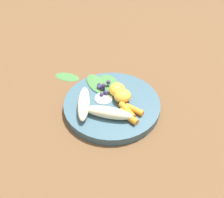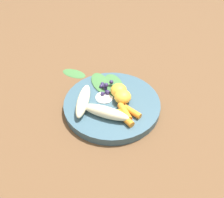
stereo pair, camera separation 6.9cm
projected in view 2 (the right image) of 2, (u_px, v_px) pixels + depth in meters
The scene contains 14 objects.
ground_plane at pixel (112, 107), 0.71m from camera, with size 2.40×2.40×0.00m, color brown.
bowl at pixel (112, 104), 0.70m from camera, with size 0.28×0.28×0.02m, color #385666.
banana_peeled_left at pixel (106, 112), 0.64m from camera, with size 0.13×0.03×0.03m, color beige.
banana_peeled_right at pixel (83, 101), 0.68m from camera, with size 0.13×0.03×0.03m, color beige.
orange_segment_near at pixel (119, 90), 0.71m from camera, with size 0.05×0.05×0.04m, color #F4A833.
orange_segment_far at pixel (123, 97), 0.68m from camera, with size 0.05×0.05×0.04m, color #F4A833.
carrot_front at pixel (125, 118), 0.64m from camera, with size 0.02×0.02×0.06m, color orange.
carrot_mid_left at pixel (125, 112), 0.65m from camera, with size 0.02×0.02×0.06m, color orange.
carrot_mid_right at pixel (132, 112), 0.65m from camera, with size 0.02×0.02×0.05m, color orange.
blueberry_pile at pixel (105, 88), 0.73m from camera, with size 0.05×0.06×0.03m.
coconut_shred_patch at pixel (104, 98), 0.71m from camera, with size 0.05×0.05×0.00m, color white.
kale_leaf_left at pixel (113, 85), 0.75m from camera, with size 0.12×0.06×0.01m, color #3D7038.
kale_leaf_right at pixel (101, 83), 0.76m from camera, with size 0.11×0.05×0.01m, color #3D7038.
kale_leaf_stray at pixel (74, 73), 0.83m from camera, with size 0.09×0.04×0.01m, color #3D7038.
Camera 2 is at (-0.20, 0.46, 0.50)m, focal length 38.59 mm.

